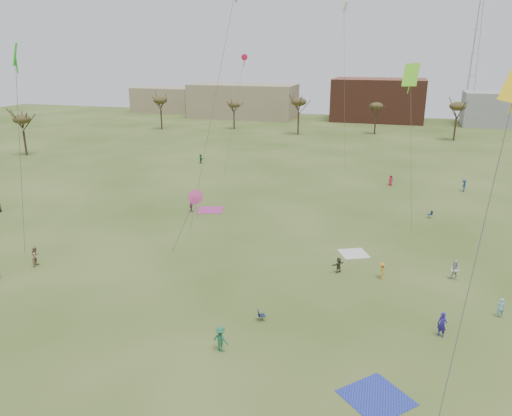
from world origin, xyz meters
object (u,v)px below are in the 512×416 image
(camp_chair_right, at_px, (430,216))
(radio_tower, at_px, (475,53))
(flyer_near_center, at_px, (221,339))
(camp_chair_center, at_px, (261,317))
(flyer_near_right, at_px, (442,325))

(camp_chair_right, bearing_deg, radio_tower, 149.88)
(flyer_near_center, xyz_separation_m, camp_chair_center, (1.55, 4.59, -0.64))
(camp_chair_center, bearing_deg, radio_tower, -42.65)
(flyer_near_right, height_order, camp_chair_center, flyer_near_right)
(camp_chair_center, bearing_deg, camp_chair_right, -54.93)
(flyer_near_center, height_order, camp_chair_right, flyer_near_center)
(flyer_near_center, bearing_deg, flyer_near_right, -143.55)
(camp_chair_right, distance_m, radio_tower, 97.03)
(flyer_near_center, bearing_deg, camp_chair_right, -100.40)
(flyer_near_center, distance_m, camp_chair_center, 4.89)
(flyer_near_center, distance_m, camp_chair_right, 36.73)
(flyer_near_right, distance_m, camp_chair_center, 13.08)
(camp_chair_center, xyz_separation_m, radio_tower, (26.50, 123.27, 18.95))
(flyer_near_center, height_order, radio_tower, radio_tower)
(camp_chair_right, bearing_deg, flyer_near_center, -45.74)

